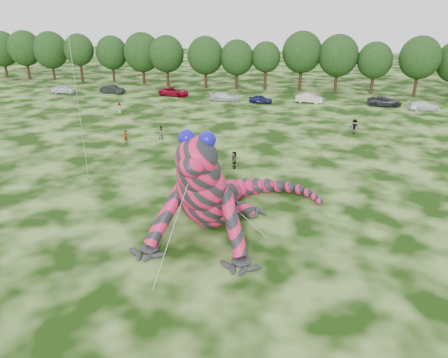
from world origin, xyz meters
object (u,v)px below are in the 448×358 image
at_px(tree_1, 26,55).
at_px(tree_4, 112,59).
at_px(tree_12, 374,68).
at_px(car_2, 174,92).
at_px(spectator_2, 354,127).
at_px(tree_7, 206,62).
at_px(tree_9, 266,66).
at_px(tree_8, 237,65).
at_px(inflatable_gecko, 214,170).
at_px(spectator_4, 120,108).
at_px(tree_2, 51,56).
at_px(spectator_0, 126,137).
at_px(spectator_1, 162,133).
at_px(car_0, 64,89).
at_px(car_3, 225,96).
at_px(tree_5, 143,58).
at_px(flying_kite, 64,6).
at_px(car_7, 424,106).
at_px(spectator_5, 234,160).
at_px(tree_11, 338,63).
at_px(car_5, 309,98).
at_px(tree_3, 80,58).
at_px(car_4, 261,99).
at_px(tree_6, 167,61).
at_px(car_6, 384,101).
at_px(tree_0, 3,54).
at_px(tree_13, 419,67).
at_px(car_1, 112,89).

bearing_deg(tree_1, tree_4, 2.02).
distance_m(tree_12, car_2, 35.15).
distance_m(car_2, spectator_2, 33.78).
relative_size(tree_7, tree_9, 1.09).
relative_size(tree_8, tree_9, 1.03).
relative_size(inflatable_gecko, spectator_4, 10.11).
height_order(tree_2, spectator_0, tree_2).
relative_size(tree_9, spectator_1, 5.24).
xyz_separation_m(car_0, car_3, (29.45, 0.08, -0.02)).
bearing_deg(tree_8, car_0, -160.99).
height_order(tree_1, spectator_0, tree_1).
xyz_separation_m(tree_2, tree_5, (19.89, -0.33, 0.08)).
relative_size(flying_kite, tree_1, 1.81).
bearing_deg(car_7, spectator_5, 131.24).
xyz_separation_m(tree_8, tree_11, (18.00, 1.21, 0.56)).
relative_size(tree_4, tree_11, 0.90).
height_order(car_3, car_5, car_5).
bearing_deg(tree_3, tree_12, 0.69).
height_order(tree_11, spectator_5, tree_11).
relative_size(car_4, car_7, 0.82).
bearing_deg(car_2, tree_6, 33.22).
xyz_separation_m(tree_2, spectator_0, (31.89, -36.61, -3.98)).
relative_size(tree_6, car_7, 2.06).
bearing_deg(tree_1, car_6, -7.83).
xyz_separation_m(tree_0, tree_11, (68.34, -1.04, 0.28)).
xyz_separation_m(spectator_4, spectator_2, (33.34, -3.45, 0.10)).
bearing_deg(tree_0, car_2, -14.48).
bearing_deg(flying_kite, spectator_4, 109.35).
xyz_separation_m(flying_kite, tree_2, (-35.03, 51.57, -10.72)).
bearing_deg(tree_3, tree_0, 173.44).
distance_m(tree_13, spectator_5, 46.98).
xyz_separation_m(tree_4, tree_11, (43.43, -0.52, 0.51)).
bearing_deg(spectator_4, car_3, -94.61).
relative_size(car_5, spectator_0, 2.57).
bearing_deg(tree_8, car_7, -18.14).
height_order(tree_4, car_7, tree_4).
bearing_deg(tree_6, tree_5, 162.54).
bearing_deg(car_7, car_6, 63.62).
xyz_separation_m(inflatable_gecko, tree_2, (-46.45, 52.99, 0.57)).
relative_size(tree_8, car_1, 2.02).
distance_m(tree_7, spectator_2, 35.98).
bearing_deg(tree_13, tree_3, -179.95).
bearing_deg(inflatable_gecko, car_2, 113.76).
bearing_deg(tree_3, flying_kite, -60.92).
bearing_deg(spectator_2, car_2, 159.13).
xyz_separation_m(inflatable_gecko, tree_1, (-51.78, 52.28, 0.65)).
height_order(tree_0, tree_8, tree_0).
bearing_deg(tree_7, tree_8, 1.78).
distance_m(tree_12, car_5, 14.58).
relative_size(car_5, spectator_2, 2.31).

